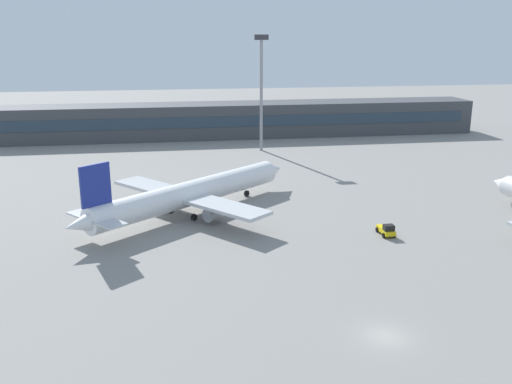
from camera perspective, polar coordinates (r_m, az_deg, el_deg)
name	(u,v)px	position (r m, az deg, el deg)	size (l,w,h in m)	color
ground_plane	(291,208)	(90.28, 3.63, -1.67)	(400.00, 400.00, 0.00)	gray
terminal_building	(238,120)	(152.96, -1.80, 7.38)	(129.55, 12.13, 9.00)	#3F4247
airplane_mid	(193,193)	(87.28, -6.47, -0.09)	(35.75, 31.36, 10.87)	white
baggage_tug_yellow	(387,230)	(80.17, 13.17, -3.78)	(1.86, 3.62, 1.75)	yellow
floodlight_tower_west	(261,85)	(132.69, 0.54, 10.84)	(3.20, 0.80, 26.85)	gray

